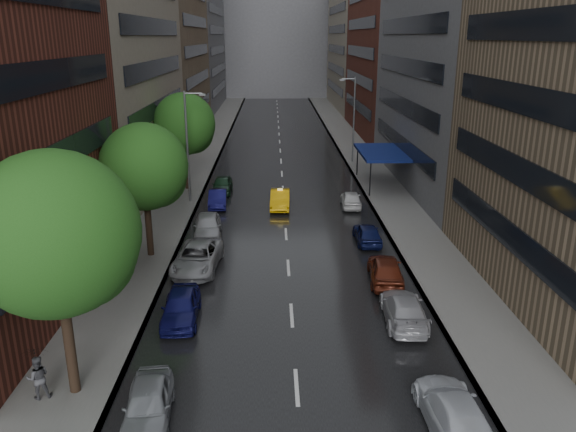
{
  "coord_description": "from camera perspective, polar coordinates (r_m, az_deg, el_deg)",
  "views": [
    {
      "loc": [
        -0.85,
        -15.04,
        13.27
      ],
      "look_at": [
        0.0,
        16.83,
        3.0
      ],
      "focal_mm": 35.0,
      "sensor_mm": 36.0,
      "label": 1
    }
  ],
  "objects": [
    {
      "name": "road",
      "position": [
        66.38,
        -0.77,
        6.33
      ],
      "size": [
        14.0,
        140.0,
        0.01
      ],
      "primitive_type": "cube",
      "color": "black",
      "rests_on": "ground"
    },
    {
      "name": "sidewalk_left",
      "position": [
        66.86,
        -8.55,
        6.28
      ],
      "size": [
        4.0,
        140.0,
        0.15
      ],
      "primitive_type": "cube",
      "color": "gray",
      "rests_on": "ground"
    },
    {
      "name": "sidewalk_right",
      "position": [
        67.09,
        6.99,
        6.38
      ],
      "size": [
        4.0,
        140.0,
        0.15
      ],
      "primitive_type": "cube",
      "color": "gray",
      "rests_on": "ground"
    },
    {
      "name": "buildings_left",
      "position": [
        75.22,
        -13.13,
        19.49
      ],
      "size": [
        8.0,
        108.0,
        38.0
      ],
      "color": "maroon",
      "rests_on": "ground"
    },
    {
      "name": "buildings_right",
      "position": [
        73.49,
        11.56,
        18.89
      ],
      "size": [
        8.05,
        109.1,
        36.0
      ],
      "color": "#937A5B",
      "rests_on": "ground"
    },
    {
      "name": "building_far",
      "position": [
        133.07,
        -1.23,
        19.03
      ],
      "size": [
        40.0,
        14.0,
        32.0
      ],
      "primitive_type": "cube",
      "color": "slate",
      "rests_on": "ground"
    },
    {
      "name": "tree_near",
      "position": [
        21.45,
        -22.63,
        -1.73
      ],
      "size": [
        6.03,
        6.03,
        9.61
      ],
      "color": "#382619",
      "rests_on": "ground"
    },
    {
      "name": "tree_mid",
      "position": [
        34.77,
        -14.42,
        4.84
      ],
      "size": [
        5.29,
        5.29,
        8.44
      ],
      "color": "#382619",
      "rests_on": "ground"
    },
    {
      "name": "tree_far",
      "position": [
        50.32,
        -10.51,
        9.17
      ],
      "size": [
        5.43,
        5.43,
        8.65
      ],
      "color": "#382619",
      "rests_on": "ground"
    },
    {
      "name": "taxi",
      "position": [
        45.2,
        -0.81,
        1.73
      ],
      "size": [
        1.66,
        4.4,
        1.43
      ],
      "primitive_type": "imported",
      "rotation": [
        0.0,
        0.0,
        -0.03
      ],
      "color": "#EDAC0C",
      "rests_on": "ground"
    },
    {
      "name": "parked_cars_left",
      "position": [
        35.58,
        -8.79,
        -2.99
      ],
      "size": [
        2.89,
        35.24,
        1.57
      ],
      "color": "gray",
      "rests_on": "ground"
    },
    {
      "name": "parked_cars_right",
      "position": [
        31.29,
        10.18,
        -6.12
      ],
      "size": [
        2.22,
        31.45,
        1.54
      ],
      "color": "silver",
      "rests_on": "ground"
    },
    {
      "name": "ped_black_umbrella",
      "position": [
        23.69,
        -24.17,
        -14.02
      ],
      "size": [
        1.02,
        0.98,
        2.09
      ],
      "color": "#505055",
      "rests_on": "sidewalk_left"
    },
    {
      "name": "street_lamp_left",
      "position": [
        46.32,
        -10.11,
        7.16
      ],
      "size": [
        1.74,
        0.22,
        9.0
      ],
      "color": "gray",
      "rests_on": "sidewalk_left"
    },
    {
      "name": "street_lamp_right",
      "position": [
        61.22,
        6.63,
        9.87
      ],
      "size": [
        1.74,
        0.22,
        9.0
      ],
      "color": "gray",
      "rests_on": "sidewalk_right"
    },
    {
      "name": "awning",
      "position": [
        51.99,
        9.46,
        6.37
      ],
      "size": [
        4.0,
        8.0,
        3.12
      ],
      "color": "navy",
      "rests_on": "sidewalk_right"
    }
  ]
}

